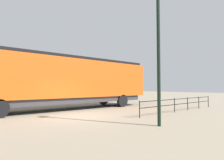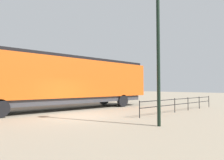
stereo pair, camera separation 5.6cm
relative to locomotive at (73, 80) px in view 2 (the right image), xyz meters
The scene contains 4 objects.
ground_plane 4.79m from the locomotive, 23.10° to the right, with size 120.00×120.00×0.00m, color gray.
locomotive is the anchor object (origin of this frame).
lamp_post 9.14m from the locomotive, ahead, with size 0.57×0.57×7.22m.
platform_fence 8.75m from the locomotive, 39.65° to the left, with size 0.05×9.33×1.01m.
Camera 2 is at (10.02, -5.59, 1.78)m, focal length 29.48 mm.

